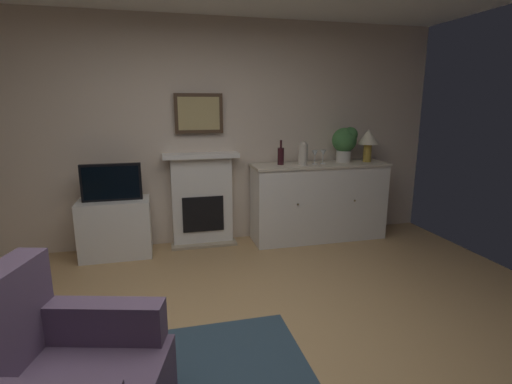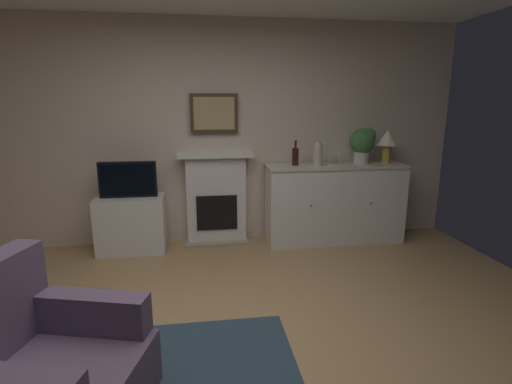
{
  "view_description": "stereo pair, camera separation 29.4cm",
  "coord_description": "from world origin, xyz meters",
  "px_view_note": "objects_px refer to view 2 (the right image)",
  "views": [
    {
      "loc": [
        -0.37,
        -2.17,
        1.66
      ],
      "look_at": [
        0.33,
        0.61,
        1.0
      ],
      "focal_mm": 27.06,
      "sensor_mm": 36.0,
      "label": 1
    },
    {
      "loc": [
        -0.08,
        -2.23,
        1.66
      ],
      "look_at": [
        0.33,
        0.61,
        1.0
      ],
      "focal_mm": 27.06,
      "sensor_mm": 36.0,
      "label": 2
    }
  ],
  "objects_px": {
    "wine_glass_center": "(339,154)",
    "armchair": "(39,373)",
    "sideboard_cabinet": "(334,203)",
    "tv_set": "(128,180)",
    "wine_glass_left": "(331,155)",
    "vase_decorative": "(318,154)",
    "table_lamp": "(387,140)",
    "tv_cabinet": "(132,224)",
    "potted_plant_small": "(363,142)",
    "framed_picture": "(214,113)",
    "wine_bottle": "(295,156)",
    "fireplace_unit": "(216,198)"
  },
  "relations": [
    {
      "from": "fireplace_unit",
      "to": "tv_cabinet",
      "type": "bearing_deg",
      "value": -170.55
    },
    {
      "from": "wine_glass_center",
      "to": "tv_cabinet",
      "type": "bearing_deg",
      "value": 179.41
    },
    {
      "from": "wine_glass_center",
      "to": "vase_decorative",
      "type": "bearing_deg",
      "value": -171.66
    },
    {
      "from": "wine_glass_center",
      "to": "potted_plant_small",
      "type": "xyz_separation_m",
      "value": [
        0.31,
        0.06,
        0.13
      ]
    },
    {
      "from": "tv_set",
      "to": "armchair",
      "type": "height_order",
      "value": "tv_set"
    },
    {
      "from": "table_lamp",
      "to": "potted_plant_small",
      "type": "relative_size",
      "value": 0.93
    },
    {
      "from": "wine_bottle",
      "to": "potted_plant_small",
      "type": "bearing_deg",
      "value": 0.89
    },
    {
      "from": "sideboard_cabinet",
      "to": "wine_bottle",
      "type": "xyz_separation_m",
      "value": [
        -0.49,
        0.03,
        0.58
      ]
    },
    {
      "from": "framed_picture",
      "to": "wine_glass_center",
      "type": "distance_m",
      "value": 1.54
    },
    {
      "from": "armchair",
      "to": "wine_bottle",
      "type": "bearing_deg",
      "value": 53.87
    },
    {
      "from": "tv_cabinet",
      "to": "tv_set",
      "type": "relative_size",
      "value": 1.21
    },
    {
      "from": "framed_picture",
      "to": "table_lamp",
      "type": "bearing_deg",
      "value": -6.21
    },
    {
      "from": "framed_picture",
      "to": "vase_decorative",
      "type": "height_order",
      "value": "framed_picture"
    },
    {
      "from": "fireplace_unit",
      "to": "table_lamp",
      "type": "height_order",
      "value": "table_lamp"
    },
    {
      "from": "sideboard_cabinet",
      "to": "table_lamp",
      "type": "height_order",
      "value": "table_lamp"
    },
    {
      "from": "wine_glass_center",
      "to": "armchair",
      "type": "bearing_deg",
      "value": -133.35
    },
    {
      "from": "wine_bottle",
      "to": "potted_plant_small",
      "type": "xyz_separation_m",
      "value": [
        0.83,
        0.01,
        0.15
      ]
    },
    {
      "from": "sideboard_cabinet",
      "to": "tv_set",
      "type": "xyz_separation_m",
      "value": [
        -2.4,
        -0.01,
        0.36
      ]
    },
    {
      "from": "armchair",
      "to": "wine_glass_center",
      "type": "bearing_deg",
      "value": 46.65
    },
    {
      "from": "framed_picture",
      "to": "wine_glass_left",
      "type": "bearing_deg",
      "value": -10.31
    },
    {
      "from": "table_lamp",
      "to": "tv_cabinet",
      "type": "xyz_separation_m",
      "value": [
        -3.02,
        0.02,
        -0.91
      ]
    },
    {
      "from": "wine_glass_center",
      "to": "armchair",
      "type": "xyz_separation_m",
      "value": [
        -2.43,
        -2.58,
        -0.69
      ]
    },
    {
      "from": "framed_picture",
      "to": "armchair",
      "type": "height_order",
      "value": "framed_picture"
    },
    {
      "from": "fireplace_unit",
      "to": "wine_glass_left",
      "type": "bearing_deg",
      "value": -8.42
    },
    {
      "from": "framed_picture",
      "to": "tv_cabinet",
      "type": "bearing_deg",
      "value": -167.99
    },
    {
      "from": "vase_decorative",
      "to": "table_lamp",
      "type": "bearing_deg",
      "value": 3.29
    },
    {
      "from": "wine_glass_left",
      "to": "armchair",
      "type": "relative_size",
      "value": 0.17
    },
    {
      "from": "vase_decorative",
      "to": "armchair",
      "type": "distance_m",
      "value": 3.4
    },
    {
      "from": "wine_glass_left",
      "to": "wine_glass_center",
      "type": "height_order",
      "value": "same"
    },
    {
      "from": "wine_glass_center",
      "to": "fireplace_unit",
      "type": "bearing_deg",
      "value": 172.64
    },
    {
      "from": "wine_glass_left",
      "to": "vase_decorative",
      "type": "height_order",
      "value": "vase_decorative"
    },
    {
      "from": "fireplace_unit",
      "to": "table_lamp",
      "type": "relative_size",
      "value": 2.75
    },
    {
      "from": "vase_decorative",
      "to": "tv_cabinet",
      "type": "height_order",
      "value": "vase_decorative"
    },
    {
      "from": "tv_set",
      "to": "armchair",
      "type": "distance_m",
      "value": 2.62
    },
    {
      "from": "wine_glass_center",
      "to": "vase_decorative",
      "type": "relative_size",
      "value": 0.59
    },
    {
      "from": "fireplace_unit",
      "to": "tv_set",
      "type": "distance_m",
      "value": 1.03
    },
    {
      "from": "framed_picture",
      "to": "armchair",
      "type": "bearing_deg",
      "value": -109.29
    },
    {
      "from": "wine_bottle",
      "to": "potted_plant_small",
      "type": "distance_m",
      "value": 0.84
    },
    {
      "from": "sideboard_cabinet",
      "to": "tv_cabinet",
      "type": "height_order",
      "value": "sideboard_cabinet"
    },
    {
      "from": "vase_decorative",
      "to": "wine_glass_left",
      "type": "bearing_deg",
      "value": 10.03
    },
    {
      "from": "armchair",
      "to": "table_lamp",
      "type": "bearing_deg",
      "value": 40.5
    },
    {
      "from": "sideboard_cabinet",
      "to": "tv_set",
      "type": "height_order",
      "value": "tv_set"
    },
    {
      "from": "sideboard_cabinet",
      "to": "tv_set",
      "type": "bearing_deg",
      "value": -179.8
    },
    {
      "from": "sideboard_cabinet",
      "to": "potted_plant_small",
      "type": "distance_m",
      "value": 0.81
    },
    {
      "from": "potted_plant_small",
      "to": "tv_cabinet",
      "type": "bearing_deg",
      "value": -179.36
    },
    {
      "from": "vase_decorative",
      "to": "tv_set",
      "type": "xyz_separation_m",
      "value": [
        -2.15,
        0.04,
        -0.25
      ]
    },
    {
      "from": "sideboard_cabinet",
      "to": "wine_glass_center",
      "type": "distance_m",
      "value": 0.6
    },
    {
      "from": "vase_decorative",
      "to": "armchair",
      "type": "height_order",
      "value": "vase_decorative"
    },
    {
      "from": "table_lamp",
      "to": "tv_cabinet",
      "type": "bearing_deg",
      "value": 179.72
    },
    {
      "from": "fireplace_unit",
      "to": "tv_cabinet",
      "type": "xyz_separation_m",
      "value": [
        -0.97,
        -0.16,
        -0.23
      ]
    }
  ]
}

